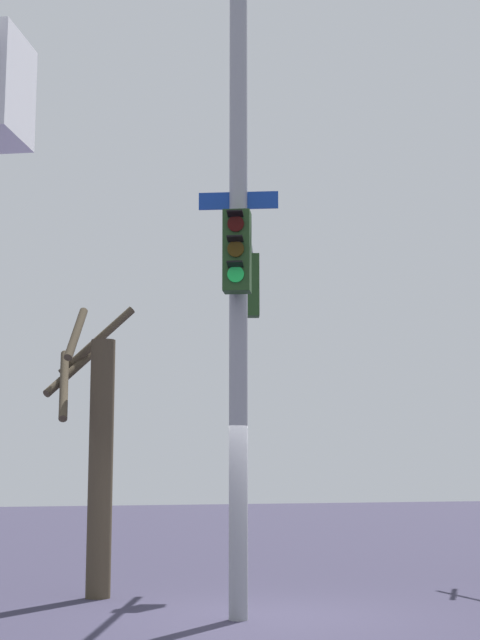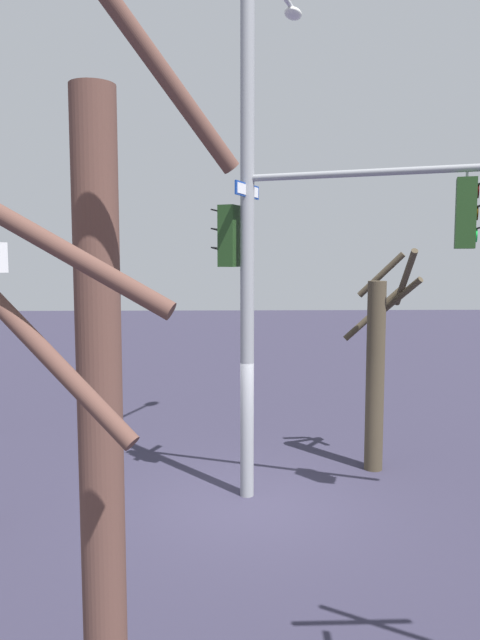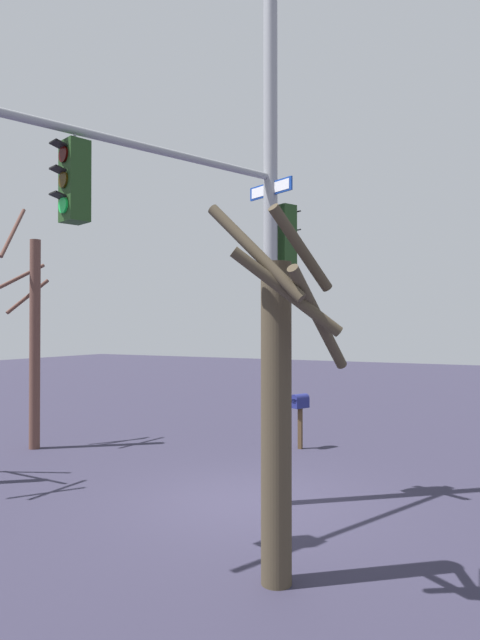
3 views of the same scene
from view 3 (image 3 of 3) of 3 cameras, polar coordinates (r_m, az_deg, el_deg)
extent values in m
plane|color=#2D2A3D|center=(10.39, 1.17, -18.30)|extent=(80.00, 80.00, 0.00)
cylinder|color=gray|center=(9.96, 3.17, 10.05)|extent=(0.25, 0.25, 10.00)
cylinder|color=gray|center=(8.63, -10.16, 17.25)|extent=(2.03, 4.91, 0.12)
cube|color=#1E3D19|center=(7.99, -16.70, 13.51)|extent=(0.44, 0.40, 1.10)
cylinder|color=#2F0403|center=(8.01, -17.79, 16.01)|extent=(0.22, 0.10, 0.22)
cube|color=black|center=(8.02, -18.29, 16.90)|extent=(0.25, 0.22, 0.06)
cylinder|color=#352504|center=(7.92, -17.80, 13.65)|extent=(0.22, 0.10, 0.22)
cube|color=black|center=(7.92, -18.30, 14.55)|extent=(0.25, 0.22, 0.06)
cylinder|color=#19D147|center=(7.85, -17.81, 11.24)|extent=(0.22, 0.10, 0.22)
cube|color=black|center=(7.84, -18.31, 12.15)|extent=(0.25, 0.22, 0.06)
cylinder|color=gray|center=(8.17, -16.69, 17.77)|extent=(0.04, 0.04, 0.15)
cube|color=#1E3D19|center=(10.17, 4.60, 8.65)|extent=(0.45, 0.42, 1.10)
cylinder|color=#2F0403|center=(10.33, 5.29, 10.41)|extent=(0.21, 0.12, 0.22)
cube|color=black|center=(10.41, 5.60, 11.01)|extent=(0.26, 0.23, 0.06)
cylinder|color=#352504|center=(10.27, 5.30, 8.55)|extent=(0.21, 0.12, 0.22)
cube|color=black|center=(10.34, 5.61, 9.16)|extent=(0.26, 0.23, 0.06)
cylinder|color=#19D147|center=(10.22, 5.30, 6.67)|extent=(0.21, 0.12, 0.22)
cube|color=black|center=(10.29, 5.61, 7.30)|extent=(0.26, 0.23, 0.06)
cube|color=navy|center=(10.09, 3.17, 13.36)|extent=(1.02, 0.47, 0.24)
cube|color=white|center=(10.08, 3.09, 13.37)|extent=(0.92, 0.41, 0.18)
cube|color=#4C3823|center=(14.54, 6.23, -11.06)|extent=(0.10, 0.10, 1.05)
cube|color=navy|center=(14.44, 6.23, -8.54)|extent=(0.40, 0.50, 0.24)
cylinder|color=navy|center=(14.43, 6.23, -8.07)|extent=(0.40, 0.50, 0.24)
cylinder|color=#443A2A|center=(6.88, 3.76, -10.49)|extent=(0.38, 0.38, 3.94)
cylinder|color=#443A2A|center=(6.48, 8.15, 0.02)|extent=(0.32, 1.28, 1.21)
cylinder|color=#443A2A|center=(6.33, 1.58, 7.05)|extent=(1.23, 0.14, 1.19)
cylinder|color=#443A2A|center=(6.53, 6.35, 7.28)|extent=(0.51, 0.95, 0.96)
cylinder|color=#443A2A|center=(6.20, 4.86, 2.88)|extent=(1.12, 0.86, 1.00)
cylinder|color=brown|center=(15.20, -20.43, -2.33)|extent=(0.27, 0.27, 5.40)
cylinder|color=brown|center=(15.79, -21.57, 4.25)|extent=(0.33, 1.29, 0.76)
cylinder|color=brown|center=(15.72, -21.07, 2.30)|extent=(0.51, 1.09, 0.98)
cylinder|color=brown|center=(15.65, -22.41, 8.37)|extent=(0.60, 1.21, 1.48)
camera|label=1|loc=(21.05, 28.09, -3.95)|focal=53.87mm
camera|label=2|loc=(17.71, -30.02, 3.50)|focal=34.04mm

